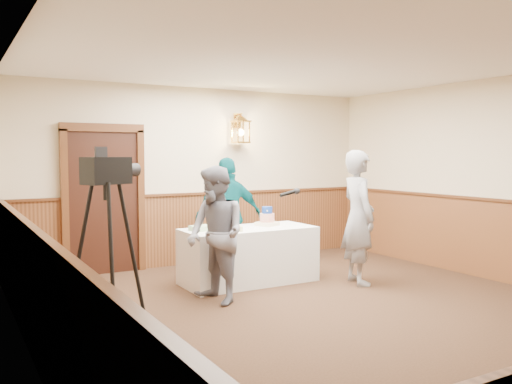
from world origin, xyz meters
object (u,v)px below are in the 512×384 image
baker (358,217)px  assistant_p (229,216)px  sheet_cake_green (202,228)px  interviewer (216,235)px  sheet_cake_yellow (231,228)px  tv_camera_rig (108,259)px  tiered_cake (267,218)px  display_table (249,255)px

baker → assistant_p: size_ratio=1.06×
sheet_cake_green → interviewer: (-0.17, -0.78, 0.03)m
sheet_cake_yellow → assistant_p: bearing=64.8°
sheet_cake_green → interviewer: bearing=-102.0°
sheet_cake_green → assistant_p: bearing=38.4°
sheet_cake_green → tv_camera_rig: bearing=-138.1°
tiered_cake → tv_camera_rig: bearing=-151.1°
baker → tv_camera_rig: bearing=114.0°
assistant_p → interviewer: bearing=64.4°
baker → sheet_cake_green: bearing=80.3°
tiered_cake → baker: bearing=-43.7°
tv_camera_rig → assistant_p: bearing=19.0°
tiered_cake → interviewer: (-1.17, -0.78, -0.05)m
interviewer → tv_camera_rig: (-1.43, -0.65, -0.03)m
tiered_cake → sheet_cake_green: bearing=179.9°
tiered_cake → sheet_cake_yellow: 0.71m
sheet_cake_green → assistant_p: size_ratio=0.16×
sheet_cake_yellow → tiered_cake: bearing=16.7°
tiered_cake → sheet_cake_green: 1.00m
baker → tv_camera_rig: size_ratio=1.05×
interviewer → tv_camera_rig: 1.57m
tiered_cake → sheet_cake_yellow: size_ratio=1.17×
interviewer → assistant_p: size_ratio=0.95×
assistant_p → tv_camera_rig: bearing=47.8°
display_table → baker: bearing=-32.3°
display_table → interviewer: interviewer is taller
sheet_cake_green → baker: size_ratio=0.15×
tiered_cake → tv_camera_rig: (-2.60, -1.43, -0.08)m
display_table → baker: 1.57m
display_table → tv_camera_rig: bearing=-149.1°
baker → assistant_p: baker is taller
tiered_cake → sheet_cake_green: size_ratio=1.23×
sheet_cake_green → interviewer: interviewer is taller
baker → display_table: bearing=72.6°
interviewer → tv_camera_rig: tv_camera_rig is taller
sheet_cake_green → baker: (1.91, -0.87, 0.12)m
display_table → sheet_cake_yellow: (-0.34, -0.12, 0.40)m
sheet_cake_yellow → interviewer: size_ratio=0.18×
display_table → tv_camera_rig: (-2.26, -1.35, 0.40)m
interviewer → sheet_cake_green: bearing=160.8°
display_table → sheet_cake_yellow: size_ratio=6.20×
assistant_p → tv_camera_rig: 3.00m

